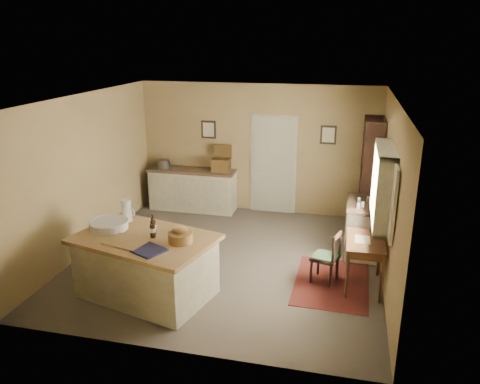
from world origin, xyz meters
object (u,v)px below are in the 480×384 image
object	(u,v)px
writing_desk	(366,246)
work_island	(146,264)
sideboard	(193,188)
shelving_unit	(373,175)
desk_chair	(325,258)
right_cabinet	(363,227)

from	to	relation	value
writing_desk	work_island	bearing A→B (deg)	-162.94
sideboard	shelving_unit	xyz separation A→B (m)	(3.70, -0.20, 0.59)
writing_desk	shelving_unit	xyz separation A→B (m)	(0.16, 2.40, 0.41)
desk_chair	sideboard	bearing A→B (deg)	155.85
right_cabinet	shelving_unit	world-z (taller)	shelving_unit
sideboard	desk_chair	xyz separation A→B (m)	(2.97, -2.58, -0.08)
writing_desk	desk_chair	size ratio (longest dim) A/B	1.13
work_island	right_cabinet	distance (m)	3.77
writing_desk	desk_chair	xyz separation A→B (m)	(-0.58, 0.03, -0.27)
work_island	desk_chair	distance (m)	2.67
writing_desk	shelving_unit	distance (m)	2.44
sideboard	work_island	bearing A→B (deg)	-82.29
work_island	writing_desk	xyz separation A→B (m)	(3.06, 0.94, 0.19)
writing_desk	desk_chair	bearing A→B (deg)	177.14
work_island	sideboard	distance (m)	3.58
right_cabinet	shelving_unit	distance (m)	1.32
sideboard	writing_desk	bearing A→B (deg)	-36.33
desk_chair	shelving_unit	bearing A→B (deg)	89.70
work_island	desk_chair	xyz separation A→B (m)	(2.49, 0.97, -0.08)
sideboard	desk_chair	size ratio (longest dim) A/B	2.34
sideboard	right_cabinet	world-z (taller)	sideboard
right_cabinet	writing_desk	bearing A→B (deg)	-89.99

